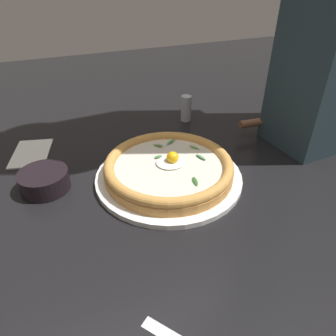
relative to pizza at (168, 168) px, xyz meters
The scene contains 7 objects.
ground_plane 0.05m from the pizza, 41.00° to the left, with size 2.40×2.40×0.03m, color black.
pizza_plate 0.03m from the pizza, 143.07° to the right, with size 0.34×0.34×0.01m, color white.
pizza is the anchor object (origin of this frame).
side_bowl 0.28m from the pizza, 165.29° to the left, with size 0.11×0.11×0.04m, color black.
pizza_cutter 0.35m from the pizza, 18.50° to the left, with size 0.15×0.03×0.08m.
folded_napkin 0.38m from the pizza, 140.54° to the left, with size 0.14×0.09×0.01m, color white.
pepper_shaker 0.32m from the pizza, 58.18° to the left, with size 0.03×0.03×0.08m, color silver.
Camera 1 is at (-0.23, -0.56, 0.43)m, focal length 33.90 mm.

